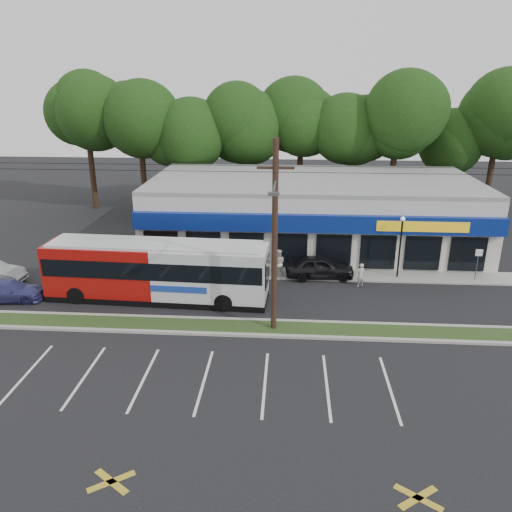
{
  "coord_description": "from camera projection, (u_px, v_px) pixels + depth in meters",
  "views": [
    {
      "loc": [
        3.67,
        -22.69,
        12.63
      ],
      "look_at": [
        1.8,
        5.0,
        2.7
      ],
      "focal_mm": 35.0,
      "sensor_mm": 36.0,
      "label": 1
    }
  ],
  "objects": [
    {
      "name": "curb_north",
      "position": [
        220.0,
        319.0,
        27.52
      ],
      "size": [
        40.0,
        0.25,
        0.14
      ],
      "primitive_type": "cube",
      "color": "#9E9E93",
      "rests_on": "ground"
    },
    {
      "name": "utility_pole",
      "position": [
        271.0,
        232.0,
        24.67
      ],
      "size": [
        50.0,
        2.77,
        10.0
      ],
      "color": "black",
      "rests_on": "ground"
    },
    {
      "name": "curb_south",
      "position": [
        215.0,
        334.0,
        25.92
      ],
      "size": [
        40.0,
        0.25,
        0.14
      ],
      "primitive_type": "cube",
      "color": "#9E9E93",
      "rests_on": "ground"
    },
    {
      "name": "car_dark",
      "position": [
        320.0,
        267.0,
        33.16
      ],
      "size": [
        4.63,
        2.14,
        1.54
      ],
      "primitive_type": "imported",
      "rotation": [
        0.0,
        0.0,
        1.64
      ],
      "color": "black",
      "rests_on": "ground"
    },
    {
      "name": "lamp_post",
      "position": [
        401.0,
        240.0,
        32.47
      ],
      "size": [
        0.3,
        0.3,
        4.25
      ],
      "color": "black",
      "rests_on": "ground"
    },
    {
      "name": "sidewalk",
      "position": [
        307.0,
        274.0,
        33.92
      ],
      "size": [
        32.0,
        2.2,
        0.1
      ],
      "primitive_type": "cube",
      "color": "#9E9E93",
      "rests_on": "ground"
    },
    {
      "name": "car_blue",
      "position": [
        8.0,
        291.0,
        29.84
      ],
      "size": [
        4.41,
        2.18,
        1.23
      ],
      "primitive_type": "imported",
      "rotation": [
        0.0,
        0.0,
        1.68
      ],
      "color": "navy",
      "rests_on": "ground"
    },
    {
      "name": "tree_line",
      "position": [
        294.0,
        125.0,
        47.13
      ],
      "size": [
        46.76,
        6.76,
        11.83
      ],
      "color": "black",
      "rests_on": "ground"
    },
    {
      "name": "grass_strip",
      "position": [
        218.0,
        327.0,
        26.72
      ],
      "size": [
        40.0,
        1.6,
        0.12
      ],
      "primitive_type": "cube",
      "color": "#283A17",
      "rests_on": "ground"
    },
    {
      "name": "ground",
      "position": [
        215.0,
        337.0,
        25.8
      ],
      "size": [
        120.0,
        120.0,
        0.0
      ],
      "primitive_type": "plane",
      "color": "black",
      "rests_on": "ground"
    },
    {
      "name": "pedestrian_b",
      "position": [
        278.0,
        263.0,
        33.25
      ],
      "size": [
        0.99,
        0.8,
        1.93
      ],
      "primitive_type": "imported",
      "rotation": [
        0.0,
        0.0,
        3.21
      ],
      "color": "beige",
      "rests_on": "ground"
    },
    {
      "name": "sign_post",
      "position": [
        478.0,
        259.0,
        32.31
      ],
      "size": [
        0.45,
        0.1,
        2.23
      ],
      "color": "#59595E",
      "rests_on": "ground"
    },
    {
      "name": "metrobus",
      "position": [
        157.0,
        269.0,
        29.65
      ],
      "size": [
        13.32,
        3.39,
        3.55
      ],
      "rotation": [
        0.0,
        0.0,
        -0.05
      ],
      "color": "#9A0F0B",
      "rests_on": "ground"
    },
    {
      "name": "pedestrian_a",
      "position": [
        361.0,
        275.0,
        31.81
      ],
      "size": [
        0.66,
        0.56,
        1.54
      ],
      "primitive_type": "imported",
      "rotation": [
        0.0,
        0.0,
        3.55
      ],
      "color": "beige",
      "rests_on": "ground"
    },
    {
      "name": "strip_mall",
      "position": [
        312.0,
        211.0,
        39.51
      ],
      "size": [
        25.0,
        12.55,
        5.3
      ],
      "color": "beige",
      "rests_on": "ground"
    }
  ]
}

